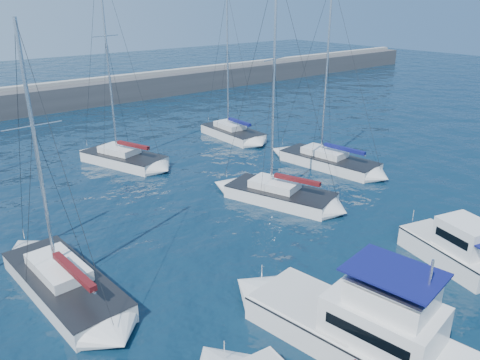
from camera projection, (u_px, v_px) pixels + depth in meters
ground at (326, 313)px, 21.97m from camera, size 220.00×220.00×0.00m
breakwater at (11, 106)px, 59.01m from camera, size 160.00×6.00×4.45m
motor_yacht_stbd_inner at (365, 329)px, 19.17m from camera, size 4.78×9.67×4.69m
motor_yacht_stbd_outer at (456, 249)px, 25.65m from camera, size 3.93×6.11×3.20m
sailboat_mid_b at (64, 284)px, 23.31m from camera, size 3.57×9.09×13.45m
sailboat_mid_d at (280, 194)px, 33.82m from camera, size 5.48×8.35×16.15m
sailboat_mid_e at (329, 161)px, 40.75m from camera, size 4.14×8.93×15.59m
sailboat_back_b at (123, 158)px, 41.46m from camera, size 5.52×8.38×17.57m
sailboat_back_c at (232, 133)px, 49.29m from camera, size 3.30×7.63×15.00m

